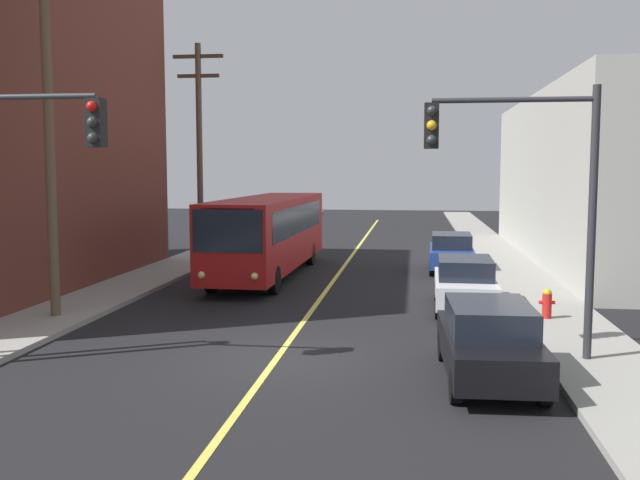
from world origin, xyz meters
name	(u,v)px	position (x,y,z in m)	size (l,w,h in m)	color
ground_plane	(277,358)	(0.00, 0.00, 0.00)	(120.00, 120.00, 0.00)	black
sidewalk_left	(142,281)	(-7.25, 10.00, 0.07)	(2.50, 90.00, 0.15)	gray
sidewalk_right	(530,289)	(7.25, 10.00, 0.07)	(2.50, 90.00, 0.15)	gray
lane_stripe_center	(343,268)	(0.00, 15.00, 0.01)	(0.16, 60.00, 0.01)	#D8CC4C
city_bus	(269,232)	(-2.76, 12.40, 1.82)	(2.79, 12.20, 3.20)	maroon
parked_car_black	(489,341)	(4.65, -1.16, 0.84)	(1.96, 4.46, 1.62)	black
parked_car_white	(465,283)	(4.68, 6.29, 0.84)	(1.89, 4.44, 1.62)	silver
parked_car_blue	(451,252)	(4.69, 14.65, 0.84)	(1.91, 4.44, 1.62)	navy
utility_pole_near	(48,113)	(-7.13, 3.18, 5.91)	(2.40, 0.28, 10.50)	brown
utility_pole_mid	(199,141)	(-7.03, 16.92, 5.68)	(2.40, 0.28, 10.06)	brown
traffic_signal_left_corner	(10,171)	(-5.41, -1.68, 4.30)	(3.75, 0.48, 6.00)	#2D2D33
traffic_signal_right_corner	(521,171)	(5.41, 0.31, 4.30)	(3.75, 0.48, 6.00)	#2D2D33
fire_hydrant	(547,303)	(6.85, 4.62, 0.58)	(0.44, 0.26, 0.84)	red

